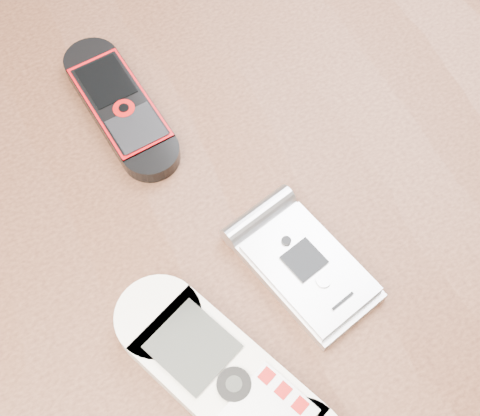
# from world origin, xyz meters

# --- Properties ---
(ground) EXTENTS (4.00, 4.00, 0.00)m
(ground) POSITION_xyz_m (0.00, 0.00, 0.00)
(ground) COLOR #472B19
(ground) RESTS_ON ground
(table) EXTENTS (1.20, 0.80, 0.75)m
(table) POSITION_xyz_m (0.00, 0.00, 0.64)
(table) COLOR black
(table) RESTS_ON ground
(nokia_white) EXTENTS (0.12, 0.18, 0.02)m
(nokia_white) POSITION_xyz_m (-0.06, -0.10, 0.76)
(nokia_white) COLOR white
(nokia_white) RESTS_ON table
(nokia_black_red) EXTENTS (0.05, 0.15, 0.01)m
(nokia_black_red) POSITION_xyz_m (-0.04, 0.12, 0.76)
(nokia_black_red) COLOR black
(nokia_black_red) RESTS_ON table
(motorola_razr) EXTENTS (0.08, 0.12, 0.02)m
(motorola_razr) POSITION_xyz_m (0.02, -0.06, 0.76)
(motorola_razr) COLOR #B7B7BC
(motorola_razr) RESTS_ON table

